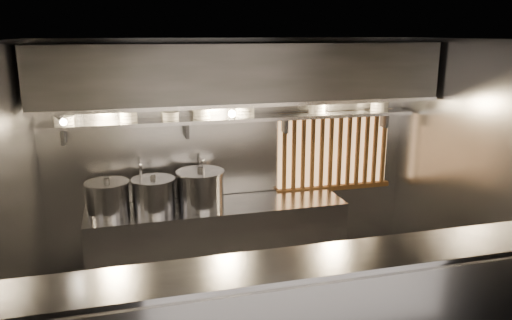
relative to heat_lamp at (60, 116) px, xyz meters
name	(u,v)px	position (x,y,z in m)	size (l,w,h in m)	color
ceiling	(272,40)	(1.90, -0.85, 0.73)	(4.50, 4.50, 0.00)	black
wall_back	(235,155)	(1.90, 0.65, -0.67)	(4.50, 4.50, 0.00)	gray
wall_left	(12,213)	(-0.35, -0.85, -0.67)	(3.00, 3.00, 0.00)	gray
wall_right	(473,174)	(4.15, -0.85, -0.67)	(3.00, 3.00, 0.00)	gray
cooking_bench	(218,241)	(1.60, 0.28, -1.62)	(3.00, 0.70, 0.90)	#9A9A9F
bowl_shelf	(238,119)	(1.90, 0.47, -0.19)	(4.40, 0.34, 0.04)	#9A9A9F
exhaust_hood	(242,73)	(1.90, 0.25, 0.36)	(4.40, 0.81, 0.65)	#2D2D30
wood_screen	(335,151)	(3.20, 0.60, -0.69)	(1.56, 0.09, 1.04)	#FFBB72
faucet_left	(140,172)	(0.75, 0.52, -0.76)	(0.04, 0.30, 0.50)	silver
faucet_right	(201,167)	(1.45, 0.52, -0.76)	(0.04, 0.30, 0.50)	silver
heat_lamp	(60,116)	(0.00, 0.00, 0.00)	(0.25, 0.35, 0.20)	#9A9A9F
pendant_bulb	(232,114)	(1.80, 0.35, -0.11)	(0.09, 0.09, 0.19)	#2D2D30
stock_pot_left	(154,195)	(0.87, 0.28, -0.98)	(0.63, 0.63, 0.42)	#9A9A9F
stock_pot_mid	(108,198)	(0.38, 0.31, -0.98)	(0.59, 0.59, 0.42)	#9A9A9F
stock_pot_right	(201,189)	(1.41, 0.31, -0.95)	(0.56, 0.56, 0.46)	#9A9A9F
bowl_stack_0	(64,120)	(-0.02, 0.47, -0.12)	(0.22, 0.22, 0.09)	silver
bowl_stack_1	(129,116)	(0.65, 0.47, -0.10)	(0.20, 0.20, 0.13)	silver
bowl_stack_2	(171,116)	(1.11, 0.47, -0.12)	(0.20, 0.20, 0.09)	silver
bowl_stack_3	(202,113)	(1.47, 0.47, -0.10)	(0.22, 0.22, 0.13)	silver
bowl_stack_4	(245,109)	(1.98, 0.47, -0.08)	(0.24, 0.24, 0.17)	silver
bowl_stack_5	(317,108)	(2.88, 0.47, -0.10)	(0.22, 0.22, 0.13)	silver
bowl_stack_6	(380,104)	(3.73, 0.47, -0.08)	(0.24, 0.24, 0.17)	silver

